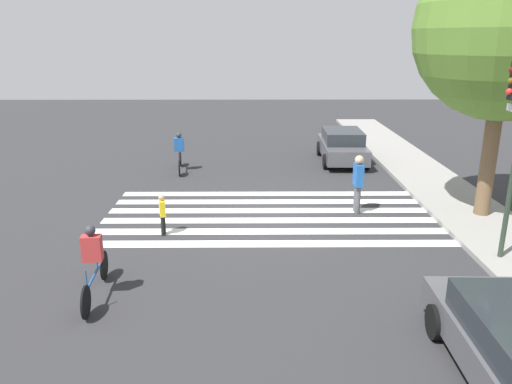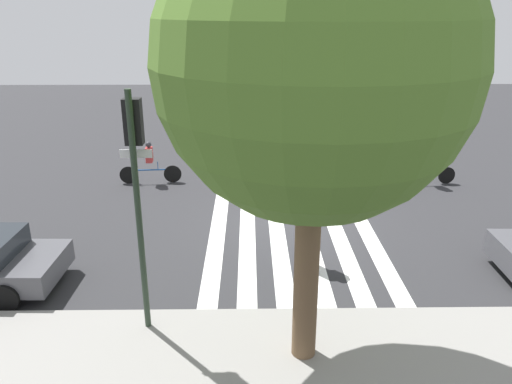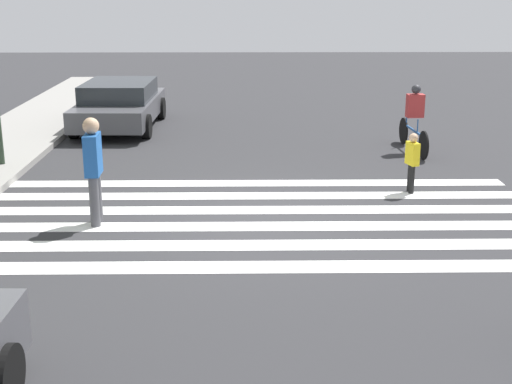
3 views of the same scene
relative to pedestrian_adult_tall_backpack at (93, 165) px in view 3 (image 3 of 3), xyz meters
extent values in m
plane|color=#2D2D30|center=(0.27, -2.78, -1.03)|extent=(60.00, 60.00, 0.00)
cube|color=white|center=(-1.95, -2.78, -1.03)|extent=(0.46, 10.00, 0.01)
cube|color=white|center=(-1.06, -2.78, -1.03)|extent=(0.46, 10.00, 0.01)
cube|color=white|center=(-0.17, -2.78, -1.03)|extent=(0.46, 10.00, 0.01)
cube|color=white|center=(0.72, -2.78, -1.03)|extent=(0.46, 10.00, 0.01)
cube|color=white|center=(1.61, -2.78, -1.03)|extent=(0.46, 10.00, 0.01)
cube|color=white|center=(2.50, -2.78, -1.03)|extent=(0.46, 10.00, 0.01)
cylinder|color=#4C4C51|center=(-0.11, 0.00, -0.60)|extent=(0.16, 0.16, 0.87)
cylinder|color=#4C4C51|center=(0.11, 0.00, -0.60)|extent=(0.16, 0.16, 0.87)
cube|color=#1E5199|center=(0.00, 0.00, 0.18)|extent=(0.52, 0.25, 0.69)
sphere|color=tan|center=(0.00, 0.00, 0.66)|extent=(0.27, 0.27, 0.27)
cylinder|color=black|center=(1.74, -5.74, -0.75)|extent=(0.10, 0.10, 0.56)
cylinder|color=black|center=(1.88, -5.74, -0.75)|extent=(0.10, 0.10, 0.56)
cube|color=yellow|center=(1.81, -5.74, -0.25)|extent=(0.35, 0.23, 0.44)
sphere|color=tan|center=(1.81, -5.74, 0.05)|extent=(0.17, 0.17, 0.17)
cylinder|color=black|center=(6.12, -6.51, -0.70)|extent=(0.67, 0.09, 0.67)
cylinder|color=black|center=(4.47, -6.62, -0.70)|extent=(0.67, 0.09, 0.67)
cube|color=#1E4C8C|center=(5.30, -6.57, -0.52)|extent=(1.41, 0.13, 0.04)
cylinder|color=#1E4C8C|center=(5.01, -6.59, -0.36)|extent=(0.03, 0.03, 0.32)
cylinder|color=#1E4C8C|center=(5.92, -6.52, -0.32)|extent=(0.03, 0.03, 0.40)
cube|color=#B73333|center=(5.30, -6.57, 0.08)|extent=(0.27, 0.42, 0.55)
sphere|color=#333338|center=(5.30, -6.57, 0.47)|extent=(0.22, 0.22, 0.22)
cylinder|color=black|center=(-5.41, -0.21, -0.71)|extent=(0.64, 0.22, 0.64)
cube|color=#4C4C51|center=(8.25, 0.99, -0.50)|extent=(4.49, 2.05, 0.55)
cube|color=#23282D|center=(8.25, 0.99, 0.02)|extent=(2.49, 1.85, 0.49)
cylinder|color=black|center=(9.65, 1.91, -0.71)|extent=(0.64, 0.21, 0.64)
cylinder|color=black|center=(9.60, 0.00, -0.71)|extent=(0.64, 0.21, 0.64)
cylinder|color=black|center=(6.89, 1.98, -0.71)|extent=(0.64, 0.21, 0.64)
cylinder|color=black|center=(6.85, 0.07, -0.71)|extent=(0.64, 0.21, 0.64)
camera|label=1|loc=(14.76, -3.25, 4.23)|focal=35.00mm
camera|label=2|loc=(1.54, 11.49, 5.23)|focal=35.00mm
camera|label=3|loc=(-11.50, -2.55, 2.94)|focal=50.00mm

